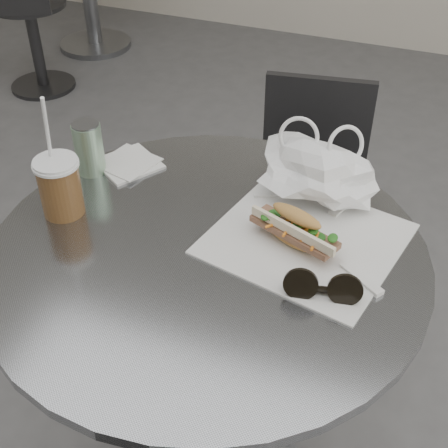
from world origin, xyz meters
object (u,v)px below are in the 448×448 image
(bg_chair, at_px, (31,32))
(chair_far, at_px, (304,225))
(cafe_table, at_px, (209,353))
(banh_mi, at_px, (295,228))
(iced_coffee, at_px, (60,186))
(sunglasses, at_px, (323,288))
(drink_can, at_px, (89,148))

(bg_chair, bearing_deg, chair_far, -55.61)
(cafe_table, xyz_separation_m, banh_mi, (0.14, 0.07, 0.31))
(cafe_table, xyz_separation_m, iced_coffee, (-0.29, 0.00, 0.33))
(cafe_table, relative_size, bg_chair, 1.12)
(iced_coffee, bearing_deg, bg_chair, 128.52)
(banh_mi, height_order, iced_coffee, iced_coffee)
(cafe_table, relative_size, sunglasses, 6.10)
(cafe_table, height_order, iced_coffee, iced_coffee)
(chair_far, xyz_separation_m, sunglasses, (0.18, -0.68, 0.44))
(iced_coffee, relative_size, drink_can, 2.21)
(bg_chair, distance_m, iced_coffee, 2.12)
(cafe_table, bearing_deg, chair_far, 87.06)
(chair_far, xyz_separation_m, banh_mi, (0.10, -0.57, 0.45))
(bg_chair, bearing_deg, banh_mi, -66.51)
(banh_mi, bearing_deg, cafe_table, -132.71)
(cafe_table, relative_size, banh_mi, 3.61)
(cafe_table, height_order, banh_mi, banh_mi)
(cafe_table, bearing_deg, iced_coffee, 179.28)
(bg_chair, distance_m, banh_mi, 2.36)
(cafe_table, bearing_deg, drink_can, 155.55)
(sunglasses, relative_size, drink_can, 1.15)
(cafe_table, relative_size, chair_far, 1.07)
(cafe_table, bearing_deg, sunglasses, -11.94)
(iced_coffee, bearing_deg, drink_can, 98.89)
(bg_chair, relative_size, drink_can, 6.24)
(banh_mi, height_order, sunglasses, banh_mi)
(bg_chair, relative_size, iced_coffee, 2.83)
(banh_mi, bearing_deg, drink_can, -168.07)
(cafe_table, distance_m, chair_far, 0.66)
(sunglasses, bearing_deg, banh_mi, 114.61)
(chair_far, distance_m, iced_coffee, 0.86)
(chair_far, xyz_separation_m, drink_can, (-0.34, -0.50, 0.47))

